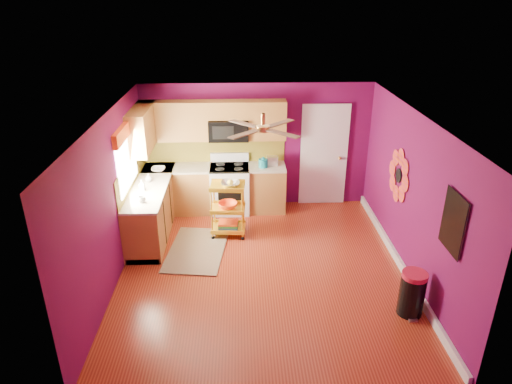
{
  "coord_description": "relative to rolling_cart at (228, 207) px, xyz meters",
  "views": [
    {
      "loc": [
        -0.33,
        -6.17,
        4.13
      ],
      "look_at": [
        -0.09,
        0.4,
        1.19
      ],
      "focal_mm": 32.0,
      "sensor_mm": 36.0,
      "label": 1
    }
  ],
  "objects": [
    {
      "name": "counter_cup",
      "position": [
        -1.39,
        -0.55,
        0.43
      ],
      "size": [
        0.13,
        0.13,
        0.1
      ],
      "primitive_type": "imported",
      "color": "white",
      "rests_on": "lower_cabinets"
    },
    {
      "name": "ceiling_fan",
      "position": [
        0.56,
        -0.96,
        1.73
      ],
      "size": [
        1.01,
        1.01,
        0.26
      ],
      "color": "#BF8C3F",
      "rests_on": "ground"
    },
    {
      "name": "upper_cabinetry",
      "position": [
        -0.68,
        1.01,
        1.24
      ],
      "size": [
        2.8,
        2.3,
        1.26
      ],
      "color": "brown",
      "rests_on": "ground"
    },
    {
      "name": "rolling_cart",
      "position": [
        0.0,
        0.0,
        0.0
      ],
      "size": [
        0.63,
        0.48,
        1.09
      ],
      "color": "yellow",
      "rests_on": "ground"
    },
    {
      "name": "soap_bottle_a",
      "position": [
        -1.47,
        -0.07,
        0.48
      ],
      "size": [
        0.09,
        0.09,
        0.2
      ],
      "primitive_type": "imported",
      "color": "#EA3F72",
      "rests_on": "lower_cabinets"
    },
    {
      "name": "toaster",
      "position": [
        0.85,
        1.08,
        0.47
      ],
      "size": [
        0.22,
        0.15,
        0.18
      ],
      "primitive_type": "cube",
      "color": "beige",
      "rests_on": "lower_cabinets"
    },
    {
      "name": "trash_can",
      "position": [
        2.54,
        -2.3,
        -0.23
      ],
      "size": [
        0.35,
        0.38,
        0.66
      ],
      "color": "black",
      "rests_on": "ground"
    },
    {
      "name": "teal_kettle",
      "position": [
        0.67,
        0.98,
        0.46
      ],
      "size": [
        0.18,
        0.18,
        0.21
      ],
      "color": "#127A88",
      "rests_on": "lower_cabinets"
    },
    {
      "name": "electric_range",
      "position": [
        0.01,
        1.01,
        -0.08
      ],
      "size": [
        0.76,
        0.66,
        1.13
      ],
      "color": "white",
      "rests_on": "ground"
    },
    {
      "name": "panel_door",
      "position": [
        1.91,
        1.31,
        0.46
      ],
      "size": [
        0.95,
        0.11,
        2.15
      ],
      "color": "white",
      "rests_on": "ground"
    },
    {
      "name": "left_window",
      "position": [
        -1.66,
        -0.11,
        1.18
      ],
      "size": [
        0.08,
        1.35,
        1.08
      ],
      "color": "white",
      "rests_on": "ground"
    },
    {
      "name": "lower_cabinets",
      "position": [
        -0.79,
        0.66,
        -0.13
      ],
      "size": [
        2.81,
        2.31,
        0.94
      ],
      "color": "brown",
      "rests_on": "ground"
    },
    {
      "name": "ground",
      "position": [
        0.56,
        -1.16,
        -0.56
      ],
      "size": [
        5.0,
        5.0,
        0.0
      ],
      "primitive_type": "plane",
      "color": "maroon",
      "rests_on": "ground"
    },
    {
      "name": "right_wall_art",
      "position": [
        2.79,
        -1.5,
        0.88
      ],
      "size": [
        0.04,
        2.74,
        1.04
      ],
      "color": "black",
      "rests_on": "ground"
    },
    {
      "name": "counter_dish",
      "position": [
        -1.34,
        0.85,
        0.41
      ],
      "size": [
        0.27,
        0.27,
        0.07
      ],
      "primitive_type": "imported",
      "color": "white",
      "rests_on": "lower_cabinets"
    },
    {
      "name": "shag_rug",
      "position": [
        -0.54,
        -0.54,
        -0.55
      ],
      "size": [
        1.1,
        1.61,
        0.02
      ],
      "primitive_type": "cube",
      "rotation": [
        0.0,
        0.0,
        -0.12
      ],
      "color": "#311D10",
      "rests_on": "ground"
    },
    {
      "name": "soap_bottle_b",
      "position": [
        -1.43,
        0.33,
        0.45
      ],
      "size": [
        0.12,
        0.12,
        0.15
      ],
      "primitive_type": "imported",
      "color": "white",
      "rests_on": "lower_cabinets"
    },
    {
      "name": "room_envelope",
      "position": [
        0.59,
        -1.16,
        1.07
      ],
      "size": [
        4.54,
        5.04,
        2.52
      ],
      "color": "#600A46",
      "rests_on": "ground"
    }
  ]
}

